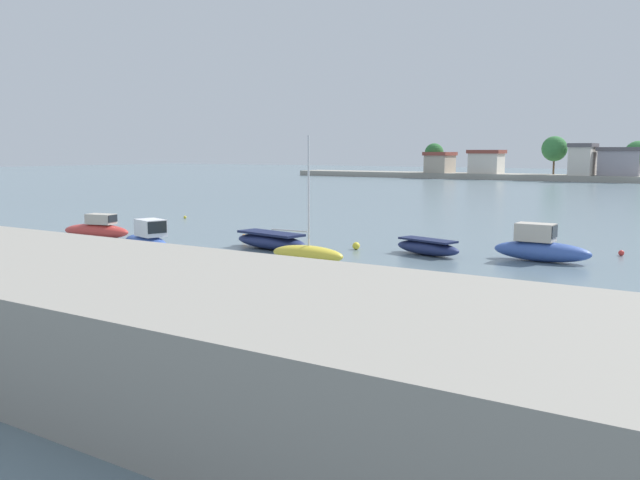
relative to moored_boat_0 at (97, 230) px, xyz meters
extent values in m
plane|color=slate|center=(10.03, -6.33, -0.58)|extent=(400.00, 400.00, 0.00)
ellipsoid|color=#C63833|center=(-0.06, -0.01, -0.11)|extent=(4.92, 2.53, 0.94)
cube|color=#BCB2A3|center=(0.33, 0.08, 0.68)|extent=(1.92, 1.32, 0.63)
cube|color=black|center=(1.18, 0.27, 0.74)|extent=(0.27, 0.85, 0.44)
ellipsoid|color=#3856A8|center=(6.30, -1.75, -0.15)|extent=(4.51, 2.74, 0.85)
cube|color=silver|center=(6.95, -1.96, 0.73)|extent=(1.95, 1.65, 0.92)
cube|color=black|center=(7.74, -2.21, 0.83)|extent=(0.41, 1.05, 0.65)
ellipsoid|color=navy|center=(11.85, 2.44, -0.17)|extent=(5.46, 2.55, 0.82)
cube|color=#161E41|center=(11.85, 2.44, 0.30)|extent=(4.38, 2.10, 0.13)
ellipsoid|color=yellow|center=(16.33, -0.47, -0.14)|extent=(4.00, 1.45, 0.88)
cylinder|color=silver|center=(16.41, -0.47, 2.97)|extent=(0.10, 0.10, 5.35)
cylinder|color=#B7B7BC|center=(15.29, -0.53, 0.98)|extent=(2.09, 0.20, 0.08)
ellipsoid|color=navy|center=(20.18, 5.20, -0.21)|extent=(4.24, 2.31, 0.75)
cube|color=#161E41|center=(20.18, 5.20, 0.22)|extent=(3.41, 1.90, 0.10)
ellipsoid|color=#3856A8|center=(25.82, 6.40, -0.08)|extent=(4.81, 1.44, 1.00)
cube|color=#BCB2A3|center=(25.47, 6.40, 0.86)|extent=(1.85, 1.11, 0.89)
cube|color=black|center=(26.39, 6.40, 0.95)|extent=(0.08, 0.99, 0.62)
sphere|color=orange|center=(8.09, 4.65, -0.40)|extent=(0.35, 0.35, 0.35)
sphere|color=red|center=(27.40, -2.59, -0.45)|extent=(0.25, 0.25, 0.25)
sphere|color=red|center=(28.85, 10.55, -0.43)|extent=(0.30, 0.30, 0.30)
sphere|color=yellow|center=(-4.45, 12.28, -0.46)|extent=(0.24, 0.24, 0.24)
sphere|color=yellow|center=(16.02, 4.83, -0.37)|extent=(0.42, 0.42, 0.42)
cube|color=#9E998C|center=(10.03, 102.87, -0.03)|extent=(127.07, 7.68, 1.09)
cube|color=#B2A38E|center=(-20.68, 101.93, 2.26)|extent=(4.55, 5.95, 3.50)
cube|color=brown|center=(-20.68, 101.93, 4.36)|extent=(5.00, 6.54, 0.70)
cube|color=beige|center=(-11.15, 102.63, 2.47)|extent=(5.92, 4.78, 3.92)
cube|color=brown|center=(-11.15, 102.63, 4.78)|extent=(6.51, 5.26, 0.70)
cube|color=beige|center=(7.03, 102.28, 3.06)|extent=(3.85, 5.99, 5.09)
cube|color=#565156|center=(7.03, 102.28, 5.95)|extent=(4.24, 6.59, 0.70)
cube|color=#99939E|center=(13.15, 103.35, 2.71)|extent=(6.87, 3.95, 4.39)
cube|color=#565156|center=(13.15, 103.35, 5.25)|extent=(7.55, 4.34, 0.70)
cylinder|color=brown|center=(15.95, 104.21, 1.49)|extent=(0.36, 0.36, 1.96)
sphere|color=#387A3D|center=(15.95, 104.21, 4.36)|extent=(4.72, 4.72, 4.72)
cylinder|color=brown|center=(-22.31, 102.69, 1.75)|extent=(0.36, 0.36, 2.48)
sphere|color=#2D6B33|center=(-22.31, 102.69, 4.55)|extent=(3.89, 3.89, 3.89)
cylinder|color=brown|center=(1.44, 104.27, 1.98)|extent=(0.36, 0.36, 2.94)
sphere|color=#387A3D|center=(1.44, 104.27, 5.34)|extent=(4.73, 4.73, 4.73)
camera|label=1|loc=(34.82, -27.58, 4.89)|focal=37.94mm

